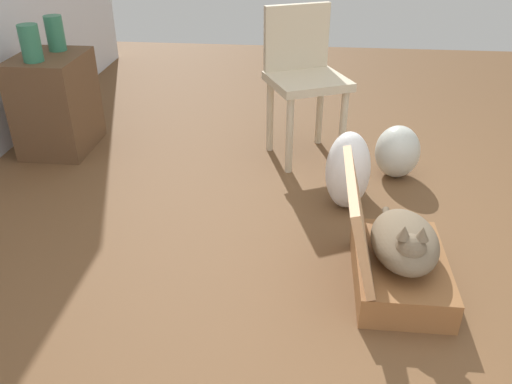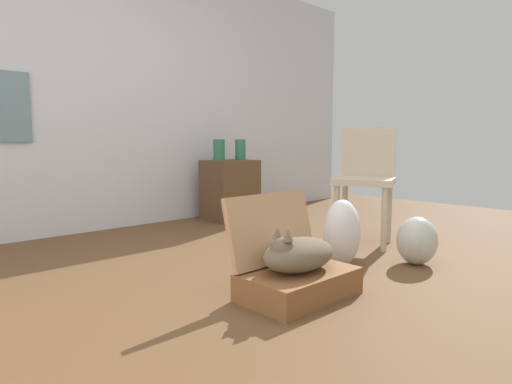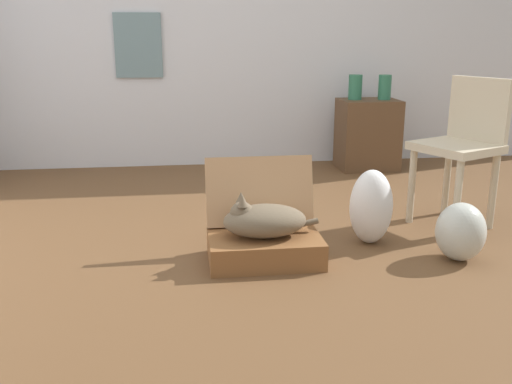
{
  "view_description": "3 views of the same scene",
  "coord_description": "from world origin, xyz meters",
  "px_view_note": "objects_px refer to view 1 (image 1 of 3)",
  "views": [
    {
      "loc": [
        -2.1,
        0.24,
        1.51
      ],
      "look_at": [
        -0.13,
        0.43,
        0.38
      ],
      "focal_mm": 37.22,
      "sensor_mm": 36.0,
      "label": 1
    },
    {
      "loc": [
        -1.87,
        -1.66,
        0.8
      ],
      "look_at": [
        -0.25,
        0.08,
        0.53
      ],
      "focal_mm": 30.6,
      "sensor_mm": 36.0,
      "label": 2
    },
    {
      "loc": [
        -0.63,
        -3.0,
        1.17
      ],
      "look_at": [
        -0.23,
        0.06,
        0.31
      ],
      "focal_mm": 39.75,
      "sensor_mm": 36.0,
      "label": 3
    }
  ],
  "objects_px": {
    "chair": "(303,74)",
    "side_table": "(56,103)",
    "suitcase_base": "(399,271)",
    "plastic_bag_white": "(348,170)",
    "cat": "(405,241)",
    "plastic_bag_clear": "(397,152)",
    "vase_short": "(55,33)",
    "vase_tall": "(30,43)"
  },
  "relations": [
    {
      "from": "plastic_bag_clear",
      "to": "vase_tall",
      "type": "xyz_separation_m",
      "value": [
        0.07,
        2.19,
        0.57
      ]
    },
    {
      "from": "cat",
      "to": "side_table",
      "type": "height_order",
      "value": "side_table"
    },
    {
      "from": "suitcase_base",
      "to": "vase_short",
      "type": "distance_m",
      "value": 2.53
    },
    {
      "from": "side_table",
      "to": "vase_short",
      "type": "relative_size",
      "value": 2.88
    },
    {
      "from": "vase_tall",
      "to": "cat",
      "type": "bearing_deg",
      "value": -118.32
    },
    {
      "from": "plastic_bag_clear",
      "to": "vase_short",
      "type": "distance_m",
      "value": 2.25
    },
    {
      "from": "plastic_bag_clear",
      "to": "vase_short",
      "type": "height_order",
      "value": "vase_short"
    },
    {
      "from": "suitcase_base",
      "to": "cat",
      "type": "distance_m",
      "value": 0.16
    },
    {
      "from": "chair",
      "to": "plastic_bag_white",
      "type": "bearing_deg",
      "value": -93.04
    },
    {
      "from": "side_table",
      "to": "plastic_bag_clear",
      "type": "bearing_deg",
      "value": -95.11
    },
    {
      "from": "plastic_bag_white",
      "to": "plastic_bag_clear",
      "type": "relative_size",
      "value": 1.37
    },
    {
      "from": "side_table",
      "to": "vase_short",
      "type": "xyz_separation_m",
      "value": [
        0.13,
        -0.02,
        0.42
      ]
    },
    {
      "from": "side_table",
      "to": "vase_tall",
      "type": "distance_m",
      "value": 0.44
    },
    {
      "from": "chair",
      "to": "side_table",
      "type": "bearing_deg",
      "value": 157.96
    },
    {
      "from": "chair",
      "to": "vase_short",
      "type": "bearing_deg",
      "value": 153.34
    },
    {
      "from": "cat",
      "to": "plastic_bag_white",
      "type": "bearing_deg",
      "value": 17.08
    },
    {
      "from": "side_table",
      "to": "cat",
      "type": "bearing_deg",
      "value": -121.23
    },
    {
      "from": "vase_tall",
      "to": "chair",
      "type": "relative_size",
      "value": 0.23
    },
    {
      "from": "vase_short",
      "to": "chair",
      "type": "relative_size",
      "value": 0.23
    },
    {
      "from": "plastic_bag_white",
      "to": "plastic_bag_clear",
      "type": "xyz_separation_m",
      "value": [
        0.39,
        -0.32,
        -0.06
      ]
    },
    {
      "from": "side_table",
      "to": "vase_tall",
      "type": "height_order",
      "value": "vase_tall"
    },
    {
      "from": "suitcase_base",
      "to": "plastic_bag_clear",
      "type": "height_order",
      "value": "plastic_bag_clear"
    },
    {
      "from": "vase_tall",
      "to": "chair",
      "type": "height_order",
      "value": "chair"
    },
    {
      "from": "plastic_bag_white",
      "to": "plastic_bag_clear",
      "type": "distance_m",
      "value": 0.51
    },
    {
      "from": "cat",
      "to": "plastic_bag_clear",
      "type": "height_order",
      "value": "cat"
    },
    {
      "from": "suitcase_base",
      "to": "chair",
      "type": "relative_size",
      "value": 0.65
    },
    {
      "from": "plastic_bag_clear",
      "to": "chair",
      "type": "xyz_separation_m",
      "value": [
        0.27,
        0.58,
        0.37
      ]
    },
    {
      "from": "suitcase_base",
      "to": "plastic_bag_white",
      "type": "bearing_deg",
      "value": 17.37
    },
    {
      "from": "chair",
      "to": "plastic_bag_clear",
      "type": "bearing_deg",
      "value": -49.67
    },
    {
      "from": "plastic_bag_clear",
      "to": "side_table",
      "type": "relative_size",
      "value": 0.51
    },
    {
      "from": "plastic_bag_clear",
      "to": "plastic_bag_white",
      "type": "bearing_deg",
      "value": 141.02
    },
    {
      "from": "side_table",
      "to": "vase_tall",
      "type": "bearing_deg",
      "value": 171.21
    },
    {
      "from": "vase_tall",
      "to": "vase_short",
      "type": "relative_size",
      "value": 1.0
    },
    {
      "from": "suitcase_base",
      "to": "vase_short",
      "type": "bearing_deg",
      "value": 56.23
    },
    {
      "from": "suitcase_base",
      "to": "plastic_bag_clear",
      "type": "distance_m",
      "value": 1.05
    },
    {
      "from": "suitcase_base",
      "to": "plastic_bag_white",
      "type": "xyz_separation_m",
      "value": [
        0.65,
        0.2,
        0.15
      ]
    },
    {
      "from": "plastic_bag_white",
      "to": "cat",
      "type": "bearing_deg",
      "value": -162.92
    },
    {
      "from": "suitcase_base",
      "to": "chair",
      "type": "height_order",
      "value": "chair"
    },
    {
      "from": "side_table",
      "to": "plastic_bag_white",
      "type": "bearing_deg",
      "value": -107.56
    },
    {
      "from": "plastic_bag_clear",
      "to": "suitcase_base",
      "type": "bearing_deg",
      "value": 173.74
    },
    {
      "from": "plastic_bag_white",
      "to": "vase_tall",
      "type": "relative_size",
      "value": 2.02
    },
    {
      "from": "suitcase_base",
      "to": "vase_tall",
      "type": "bearing_deg",
      "value": 61.91
    }
  ]
}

